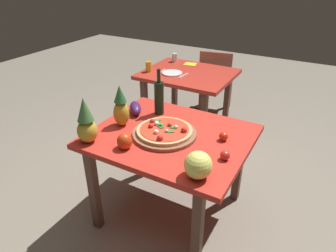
# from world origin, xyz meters

# --- Properties ---
(ground_plane) EXTENTS (10.00, 10.00, 0.00)m
(ground_plane) POSITION_xyz_m (0.00, 0.00, 0.00)
(ground_plane) COLOR gray
(display_table) EXTENTS (1.10, 0.92, 0.73)m
(display_table) POSITION_xyz_m (0.00, 0.00, 0.64)
(display_table) COLOR brown
(display_table) RESTS_ON ground_plane
(background_table) EXTENTS (0.97, 0.82, 0.73)m
(background_table) POSITION_xyz_m (-0.49, 1.28, 0.63)
(background_table) COLOR brown
(background_table) RESTS_ON ground_plane
(dining_chair) EXTENTS (0.46, 0.46, 0.85)m
(dining_chair) POSITION_xyz_m (-0.39, 1.92, 0.48)
(dining_chair) COLOR brown
(dining_chair) RESTS_ON ground_plane
(pizza_board) EXTENTS (0.45, 0.45, 0.02)m
(pizza_board) POSITION_xyz_m (-0.03, -0.03, 0.75)
(pizza_board) COLOR brown
(pizza_board) RESTS_ON display_table
(pizza) EXTENTS (0.40, 0.40, 0.06)m
(pizza) POSITION_xyz_m (-0.03, -0.03, 0.77)
(pizza) COLOR tan
(pizza) RESTS_ON pizza_board
(wine_bottle) EXTENTS (0.08, 0.08, 0.37)m
(wine_bottle) POSITION_xyz_m (-0.24, 0.25, 0.87)
(wine_bottle) COLOR black
(wine_bottle) RESTS_ON display_table
(pineapple_left) EXTENTS (0.12, 0.12, 0.32)m
(pineapple_left) POSITION_xyz_m (-0.39, -0.06, 0.88)
(pineapple_left) COLOR #B69429
(pineapple_left) RESTS_ON display_table
(pineapple_right) EXTENTS (0.14, 0.14, 0.32)m
(pineapple_right) POSITION_xyz_m (-0.45, -0.36, 0.88)
(pineapple_right) COLOR gold
(pineapple_right) RESTS_ON display_table
(melon) EXTENTS (0.16, 0.16, 0.16)m
(melon) POSITION_xyz_m (0.37, -0.35, 0.81)
(melon) COLOR #E4DF64
(melon) RESTS_ON display_table
(bell_pepper) EXTENTS (0.10, 0.10, 0.11)m
(bell_pepper) POSITION_xyz_m (-0.18, -0.31, 0.78)
(bell_pepper) COLOR red
(bell_pepper) RESTS_ON display_table
(eggplant) EXTENTS (0.20, 0.21, 0.09)m
(eggplant) POSITION_xyz_m (-0.41, 0.16, 0.78)
(eggplant) COLOR #452058
(eggplant) RESTS_ON display_table
(tomato_near_board) EXTENTS (0.06, 0.06, 0.06)m
(tomato_near_board) POSITION_xyz_m (0.44, -0.11, 0.76)
(tomato_near_board) COLOR red
(tomato_near_board) RESTS_ON display_table
(tomato_by_bottle) EXTENTS (0.06, 0.06, 0.06)m
(tomato_by_bottle) POSITION_xyz_m (0.35, 0.10, 0.76)
(tomato_by_bottle) COLOR red
(tomato_by_bottle) RESTS_ON display_table
(drinking_glass_juice) EXTENTS (0.07, 0.07, 0.11)m
(drinking_glass_juice) POSITION_xyz_m (-0.88, 1.10, 0.79)
(drinking_glass_juice) COLOR gold
(drinking_glass_juice) RESTS_ON background_table
(drinking_glass_water) EXTENTS (0.07, 0.07, 0.10)m
(drinking_glass_water) POSITION_xyz_m (-0.81, 1.57, 0.78)
(drinking_glass_water) COLOR silver
(drinking_glass_water) RESTS_ON background_table
(dinner_plate) EXTENTS (0.22, 0.22, 0.02)m
(dinner_plate) POSITION_xyz_m (-0.62, 1.16, 0.74)
(dinner_plate) COLOR white
(dinner_plate) RESTS_ON background_table
(fork_utensil) EXTENTS (0.02, 0.18, 0.01)m
(fork_utensil) POSITION_xyz_m (-0.76, 1.16, 0.74)
(fork_utensil) COLOR silver
(fork_utensil) RESTS_ON background_table
(knife_utensil) EXTENTS (0.03, 0.18, 0.01)m
(knife_utensil) POSITION_xyz_m (-0.48, 1.16, 0.74)
(knife_utensil) COLOR silver
(knife_utensil) RESTS_ON background_table
(napkin_folded) EXTENTS (0.16, 0.14, 0.01)m
(napkin_folded) POSITION_xyz_m (-0.59, 1.56, 0.74)
(napkin_folded) COLOR yellow
(napkin_folded) RESTS_ON background_table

